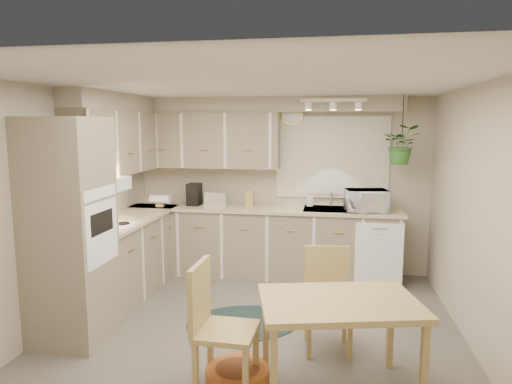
# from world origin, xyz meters

# --- Properties ---
(floor) EXTENTS (4.20, 4.20, 0.00)m
(floor) POSITION_xyz_m (0.00, 0.00, 0.00)
(floor) COLOR #645F58
(floor) RESTS_ON ground
(ceiling) EXTENTS (4.20, 4.20, 0.00)m
(ceiling) POSITION_xyz_m (0.00, 0.00, 2.40)
(ceiling) COLOR silver
(ceiling) RESTS_ON wall_back
(wall_back) EXTENTS (4.00, 0.04, 2.40)m
(wall_back) POSITION_xyz_m (0.00, 2.10, 1.20)
(wall_back) COLOR #B3A794
(wall_back) RESTS_ON floor
(wall_front) EXTENTS (4.00, 0.04, 2.40)m
(wall_front) POSITION_xyz_m (0.00, -2.10, 1.20)
(wall_front) COLOR #B3A794
(wall_front) RESTS_ON floor
(wall_left) EXTENTS (0.04, 4.20, 2.40)m
(wall_left) POSITION_xyz_m (-2.00, 0.00, 1.20)
(wall_left) COLOR #B3A794
(wall_left) RESTS_ON floor
(wall_right) EXTENTS (0.04, 4.20, 2.40)m
(wall_right) POSITION_xyz_m (2.00, 0.00, 1.20)
(wall_right) COLOR #B3A794
(wall_right) RESTS_ON floor
(base_cab_left) EXTENTS (0.60, 1.85, 0.90)m
(base_cab_left) POSITION_xyz_m (-1.70, 0.88, 0.45)
(base_cab_left) COLOR gray
(base_cab_left) RESTS_ON floor
(base_cab_back) EXTENTS (3.60, 0.60, 0.90)m
(base_cab_back) POSITION_xyz_m (-0.20, 1.80, 0.45)
(base_cab_back) COLOR gray
(base_cab_back) RESTS_ON floor
(counter_left) EXTENTS (0.64, 1.89, 0.04)m
(counter_left) POSITION_xyz_m (-1.69, 0.88, 0.92)
(counter_left) COLOR #C6B790
(counter_left) RESTS_ON base_cab_left
(counter_back) EXTENTS (3.64, 0.64, 0.04)m
(counter_back) POSITION_xyz_m (-0.20, 1.79, 0.92)
(counter_back) COLOR #C6B790
(counter_back) RESTS_ON base_cab_back
(oven_stack) EXTENTS (0.65, 0.65, 2.10)m
(oven_stack) POSITION_xyz_m (-1.68, -0.38, 1.05)
(oven_stack) COLOR gray
(oven_stack) RESTS_ON floor
(wall_oven_face) EXTENTS (0.02, 0.56, 0.58)m
(wall_oven_face) POSITION_xyz_m (-1.35, -0.38, 1.05)
(wall_oven_face) COLOR white
(wall_oven_face) RESTS_ON oven_stack
(upper_cab_left) EXTENTS (0.35, 2.00, 0.75)m
(upper_cab_left) POSITION_xyz_m (-1.82, 1.00, 1.83)
(upper_cab_left) COLOR gray
(upper_cab_left) RESTS_ON wall_left
(upper_cab_back) EXTENTS (2.00, 0.35, 0.75)m
(upper_cab_back) POSITION_xyz_m (-1.00, 1.93, 1.83)
(upper_cab_back) COLOR gray
(upper_cab_back) RESTS_ON wall_back
(soffit_left) EXTENTS (0.30, 2.00, 0.20)m
(soffit_left) POSITION_xyz_m (-1.85, 1.00, 2.30)
(soffit_left) COLOR #B3A794
(soffit_left) RESTS_ON wall_left
(soffit_back) EXTENTS (3.60, 0.30, 0.20)m
(soffit_back) POSITION_xyz_m (-0.20, 1.95, 2.30)
(soffit_back) COLOR #B3A794
(soffit_back) RESTS_ON wall_back
(cooktop) EXTENTS (0.52, 0.58, 0.02)m
(cooktop) POSITION_xyz_m (-1.68, 0.30, 0.94)
(cooktop) COLOR white
(cooktop) RESTS_ON counter_left
(range_hood) EXTENTS (0.40, 0.60, 0.14)m
(range_hood) POSITION_xyz_m (-1.70, 0.30, 1.40)
(range_hood) COLOR white
(range_hood) RESTS_ON upper_cab_left
(window_blinds) EXTENTS (1.40, 0.02, 1.00)m
(window_blinds) POSITION_xyz_m (0.70, 2.07, 1.60)
(window_blinds) COLOR white
(window_blinds) RESTS_ON wall_back
(window_frame) EXTENTS (1.50, 0.02, 1.10)m
(window_frame) POSITION_xyz_m (0.70, 2.08, 1.60)
(window_frame) COLOR silver
(window_frame) RESTS_ON wall_back
(sink) EXTENTS (0.70, 0.48, 0.10)m
(sink) POSITION_xyz_m (0.70, 1.80, 0.90)
(sink) COLOR #ABAEB3
(sink) RESTS_ON counter_back
(dishwasher_front) EXTENTS (0.58, 0.02, 0.83)m
(dishwasher_front) POSITION_xyz_m (1.30, 1.49, 0.42)
(dishwasher_front) COLOR white
(dishwasher_front) RESTS_ON base_cab_back
(track_light_bar) EXTENTS (0.80, 0.04, 0.04)m
(track_light_bar) POSITION_xyz_m (0.70, 1.55, 2.33)
(track_light_bar) COLOR white
(track_light_bar) RESTS_ON ceiling
(wall_clock) EXTENTS (0.30, 0.03, 0.30)m
(wall_clock) POSITION_xyz_m (0.15, 2.07, 2.18)
(wall_clock) COLOR gold
(wall_clock) RESTS_ON wall_back
(dining_table) EXTENTS (1.32, 1.03, 0.73)m
(dining_table) POSITION_xyz_m (0.79, -0.84, 0.37)
(dining_table) COLOR tan
(dining_table) RESTS_ON floor
(chair_left) EXTENTS (0.48, 0.48, 0.99)m
(chair_left) POSITION_xyz_m (-0.05, -0.94, 0.50)
(chair_left) COLOR tan
(chair_left) RESTS_ON floor
(chair_back) EXTENTS (0.48, 0.48, 0.92)m
(chair_back) POSITION_xyz_m (0.70, -0.19, 0.46)
(chair_back) COLOR tan
(chair_back) RESTS_ON floor
(braided_rug) EXTENTS (1.40, 1.22, 0.01)m
(braided_rug) POSITION_xyz_m (-0.16, 0.24, 0.01)
(braided_rug) COLOR black
(braided_rug) RESTS_ON floor
(pet_bed) EXTENTS (0.65, 0.65, 0.12)m
(pet_bed) POSITION_xyz_m (0.01, -0.85, 0.06)
(pet_bed) COLOR #B85424
(pet_bed) RESTS_ON floor
(microwave) EXTENTS (0.55, 0.37, 0.35)m
(microwave) POSITION_xyz_m (1.14, 1.70, 1.11)
(microwave) COLOR white
(microwave) RESTS_ON counter_back
(soap_bottle) EXTENTS (0.09, 0.19, 0.09)m
(soap_bottle) POSITION_xyz_m (0.42, 1.95, 0.98)
(soap_bottle) COLOR white
(soap_bottle) RESTS_ON counter_back
(hanging_plant) EXTENTS (0.48, 0.53, 0.38)m
(hanging_plant) POSITION_xyz_m (1.54, 1.70, 1.74)
(hanging_plant) COLOR #326A2A
(hanging_plant) RESTS_ON ceiling
(coffee_maker) EXTENTS (0.18, 0.21, 0.30)m
(coffee_maker) POSITION_xyz_m (-1.15, 1.80, 1.09)
(coffee_maker) COLOR black
(coffee_maker) RESTS_ON counter_back
(toaster) EXTENTS (0.33, 0.22, 0.19)m
(toaster) POSITION_xyz_m (-0.84, 1.82, 1.04)
(toaster) COLOR #ABAEB3
(toaster) RESTS_ON counter_back
(knife_block) EXTENTS (0.11, 0.11, 0.22)m
(knife_block) POSITION_xyz_m (-0.39, 1.85, 1.05)
(knife_block) COLOR tan
(knife_block) RESTS_ON counter_back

